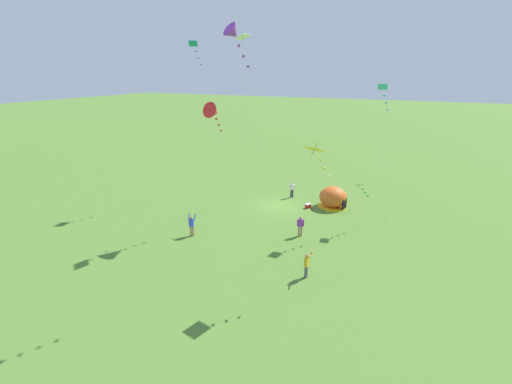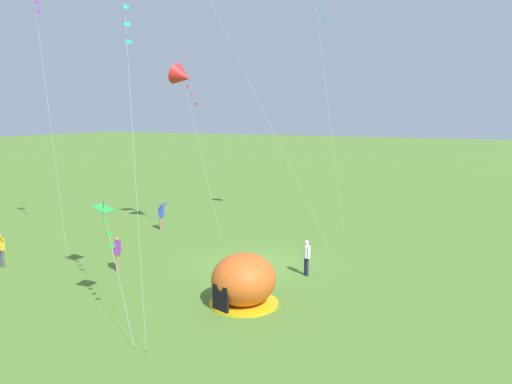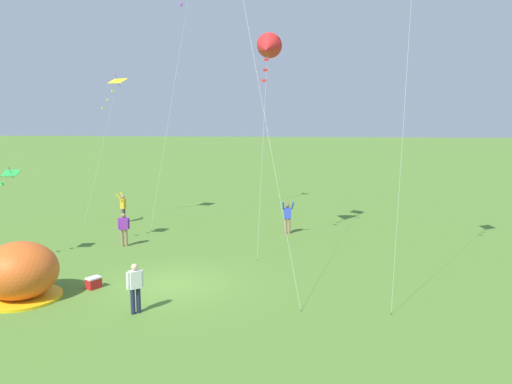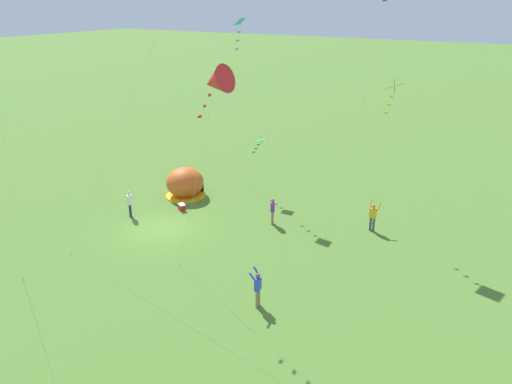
{
  "view_description": "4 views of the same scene",
  "coord_description": "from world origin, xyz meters",
  "px_view_note": "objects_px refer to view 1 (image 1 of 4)",
  "views": [
    {
      "loc": [
        -11.45,
        30.22,
        12.86
      ],
      "look_at": [
        1.03,
        3.14,
        2.35
      ],
      "focal_mm": 24.0,
      "sensor_mm": 36.0,
      "label": 1
    },
    {
      "loc": [
        -21.91,
        -11.42,
        7.6
      ],
      "look_at": [
        2.1,
        1.08,
        3.4
      ],
      "focal_mm": 35.0,
      "sensor_mm": 36.0,
      "label": 2
    },
    {
      "loc": [
        5.36,
        -18.37,
        6.53
      ],
      "look_at": [
        2.9,
        3.64,
        3.2
      ],
      "focal_mm": 35.0,
      "sensor_mm": 36.0,
      "label": 3
    },
    {
      "loc": [
        20.81,
        19.03,
        13.27
      ],
      "look_at": [
        -1.86,
        5.63,
        2.93
      ],
      "focal_mm": 35.0,
      "sensor_mm": 36.0,
      "label": 4
    }
  ],
  "objects_px": {
    "kite_purple": "(233,33)",
    "kite_white": "(243,44)",
    "kite_teal": "(195,51)",
    "kite_cyan": "(384,94)",
    "kite_green": "(361,188)",
    "cooler_box": "(308,206)",
    "kite_yellow": "(317,155)",
    "popup_tent": "(333,197)",
    "person_flying_kite": "(192,225)",
    "kite_red": "(214,112)",
    "person_with_toddler": "(292,189)",
    "person_near_tent": "(307,264)",
    "person_center_field": "(300,225)"
  },
  "relations": [
    {
      "from": "kite_cyan",
      "to": "person_center_field",
      "type": "bearing_deg",
      "value": 48.13
    },
    {
      "from": "popup_tent",
      "to": "person_near_tent",
      "type": "xyz_separation_m",
      "value": [
        -1.27,
        13.24,
        0.0
      ]
    },
    {
      "from": "person_near_tent",
      "to": "kite_teal",
      "type": "xyz_separation_m",
      "value": [
        15.12,
        -10.84,
        13.76
      ]
    },
    {
      "from": "kite_yellow",
      "to": "kite_cyan",
      "type": "bearing_deg",
      "value": -101.09
    },
    {
      "from": "person_with_toddler",
      "to": "kite_green",
      "type": "xyz_separation_m",
      "value": [
        -7.72,
        5.14,
        2.82
      ]
    },
    {
      "from": "kite_white",
      "to": "kite_cyan",
      "type": "relative_size",
      "value": 1.32
    },
    {
      "from": "kite_yellow",
      "to": "kite_white",
      "type": "bearing_deg",
      "value": -41.34
    },
    {
      "from": "person_near_tent",
      "to": "person_flying_kite",
      "type": "xyz_separation_m",
      "value": [
        10.37,
        -1.95,
        -0.0
      ]
    },
    {
      "from": "popup_tent",
      "to": "kite_purple",
      "type": "relative_size",
      "value": 0.18
    },
    {
      "from": "kite_purple",
      "to": "kite_green",
      "type": "xyz_separation_m",
      "value": [
        -6.08,
        -10.55,
        -10.98
      ]
    },
    {
      "from": "popup_tent",
      "to": "kite_white",
      "type": "height_order",
      "value": "kite_white"
    },
    {
      "from": "cooler_box",
      "to": "kite_green",
      "type": "distance_m",
      "value": 6.97
    },
    {
      "from": "person_with_toddler",
      "to": "kite_cyan",
      "type": "relative_size",
      "value": 0.14
    },
    {
      "from": "popup_tent",
      "to": "kite_purple",
      "type": "distance_m",
      "value": 20.45
    },
    {
      "from": "person_with_toddler",
      "to": "kite_green",
      "type": "bearing_deg",
      "value": 146.33
    },
    {
      "from": "kite_purple",
      "to": "kite_cyan",
      "type": "height_order",
      "value": "kite_purple"
    },
    {
      "from": "person_flying_kite",
      "to": "kite_red",
      "type": "bearing_deg",
      "value": -109.34
    },
    {
      "from": "kite_purple",
      "to": "kite_yellow",
      "type": "relative_size",
      "value": 1.68
    },
    {
      "from": "kite_purple",
      "to": "kite_yellow",
      "type": "height_order",
      "value": "kite_purple"
    },
    {
      "from": "kite_purple",
      "to": "person_center_field",
      "type": "bearing_deg",
      "value": -105.55
    },
    {
      "from": "kite_yellow",
      "to": "kite_cyan",
      "type": "relative_size",
      "value": 0.76
    },
    {
      "from": "popup_tent",
      "to": "person_with_toddler",
      "type": "bearing_deg",
      "value": -10.68
    },
    {
      "from": "cooler_box",
      "to": "kite_yellow",
      "type": "bearing_deg",
      "value": 106.83
    },
    {
      "from": "kite_yellow",
      "to": "kite_cyan",
      "type": "distance_m",
      "value": 11.89
    },
    {
      "from": "person_near_tent",
      "to": "kite_green",
      "type": "relative_size",
      "value": 0.44
    },
    {
      "from": "person_flying_kite",
      "to": "kite_yellow",
      "type": "xyz_separation_m",
      "value": [
        -10.69,
        2.33,
        7.42
      ]
    },
    {
      "from": "person_flying_kite",
      "to": "kite_yellow",
      "type": "relative_size",
      "value": 0.21
    },
    {
      "from": "kite_teal",
      "to": "kite_white",
      "type": "height_order",
      "value": "kite_white"
    },
    {
      "from": "kite_cyan",
      "to": "popup_tent",
      "type": "bearing_deg",
      "value": -30.72
    },
    {
      "from": "person_center_field",
      "to": "kite_teal",
      "type": "height_order",
      "value": "kite_teal"
    },
    {
      "from": "person_flying_kite",
      "to": "person_near_tent",
      "type": "bearing_deg",
      "value": 169.33
    },
    {
      "from": "kite_red",
      "to": "kite_white",
      "type": "distance_m",
      "value": 5.75
    },
    {
      "from": "popup_tent",
      "to": "person_with_toddler",
      "type": "height_order",
      "value": "popup_tent"
    },
    {
      "from": "person_with_toddler",
      "to": "kite_white",
      "type": "relative_size",
      "value": 0.11
    },
    {
      "from": "person_with_toddler",
      "to": "person_flying_kite",
      "type": "height_order",
      "value": "person_flying_kite"
    },
    {
      "from": "kite_purple",
      "to": "kite_red",
      "type": "relative_size",
      "value": 1.44
    },
    {
      "from": "person_flying_kite",
      "to": "kite_cyan",
      "type": "bearing_deg",
      "value": -145.04
    },
    {
      "from": "person_with_toddler",
      "to": "kite_teal",
      "type": "distance_m",
      "value": 16.92
    },
    {
      "from": "kite_green",
      "to": "person_with_toddler",
      "type": "bearing_deg",
      "value": -33.67
    },
    {
      "from": "kite_purple",
      "to": "kite_white",
      "type": "distance_m",
      "value": 9.25
    },
    {
      "from": "kite_red",
      "to": "kite_cyan",
      "type": "bearing_deg",
      "value": -151.9
    },
    {
      "from": "person_center_field",
      "to": "kite_green",
      "type": "bearing_deg",
      "value": -140.77
    },
    {
      "from": "person_flying_kite",
      "to": "kite_teal",
      "type": "xyz_separation_m",
      "value": [
        4.76,
        -8.88,
        13.76
      ]
    },
    {
      "from": "popup_tent",
      "to": "person_center_field",
      "type": "height_order",
      "value": "popup_tent"
    },
    {
      "from": "kite_teal",
      "to": "kite_cyan",
      "type": "xyz_separation_m",
      "value": [
        -17.67,
        -0.14,
        -3.61
      ]
    },
    {
      "from": "kite_cyan",
      "to": "cooler_box",
      "type": "bearing_deg",
      "value": -8.75
    },
    {
      "from": "kite_purple",
      "to": "kite_cyan",
      "type": "xyz_separation_m",
      "value": [
        -6.79,
        -12.56,
        -3.62
      ]
    },
    {
      "from": "kite_teal",
      "to": "kite_cyan",
      "type": "distance_m",
      "value": 18.03
    },
    {
      "from": "person_flying_kite",
      "to": "kite_purple",
      "type": "xyz_separation_m",
      "value": [
        -6.13,
        3.53,
        13.77
      ]
    },
    {
      "from": "kite_green",
      "to": "cooler_box",
      "type": "bearing_deg",
      "value": -29.17
    }
  ]
}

